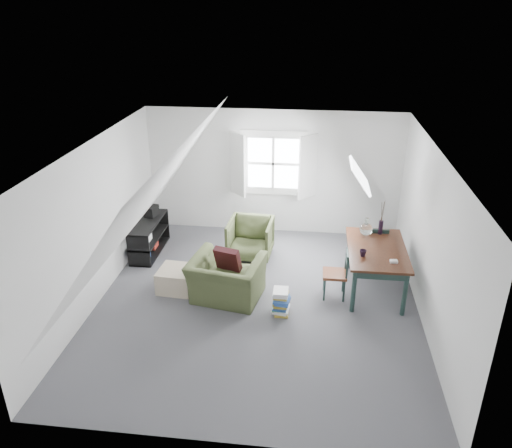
# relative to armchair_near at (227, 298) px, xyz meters

# --- Properties ---
(floor) EXTENTS (5.50, 5.50, 0.00)m
(floor) POSITION_rel_armchair_near_xyz_m (0.49, -0.08, 0.00)
(floor) COLOR #4C4C51
(floor) RESTS_ON ground
(ceiling) EXTENTS (5.50, 5.50, 0.00)m
(ceiling) POSITION_rel_armchair_near_xyz_m (0.49, -0.08, 2.50)
(ceiling) COLOR white
(ceiling) RESTS_ON wall_back
(wall_back) EXTENTS (5.00, 0.00, 5.00)m
(wall_back) POSITION_rel_armchair_near_xyz_m (0.49, 2.67, 1.25)
(wall_back) COLOR silver
(wall_back) RESTS_ON ground
(wall_front) EXTENTS (5.00, 0.00, 5.00)m
(wall_front) POSITION_rel_armchair_near_xyz_m (0.49, -2.83, 1.25)
(wall_front) COLOR silver
(wall_front) RESTS_ON ground
(wall_left) EXTENTS (0.00, 5.50, 5.50)m
(wall_left) POSITION_rel_armchair_near_xyz_m (-2.01, -0.08, 1.25)
(wall_left) COLOR silver
(wall_left) RESTS_ON ground
(wall_right) EXTENTS (0.00, 5.50, 5.50)m
(wall_right) POSITION_rel_armchair_near_xyz_m (2.99, -0.08, 1.25)
(wall_right) COLOR silver
(wall_right) RESTS_ON ground
(slope_left) EXTENTS (3.19, 5.50, 4.48)m
(slope_left) POSITION_rel_armchair_near_xyz_m (-1.06, -0.08, 1.78)
(slope_left) COLOR white
(slope_left) RESTS_ON wall_left
(slope_right) EXTENTS (3.19, 5.50, 4.48)m
(slope_right) POSITION_rel_armchair_near_xyz_m (2.04, -0.08, 1.78)
(slope_right) COLOR white
(slope_right) RESTS_ON wall_right
(dormer_window) EXTENTS (1.71, 0.35, 1.30)m
(dormer_window) POSITION_rel_armchair_near_xyz_m (0.49, 2.59, 1.45)
(dormer_window) COLOR white
(dormer_window) RESTS_ON wall_back
(skylight) EXTENTS (0.35, 0.75, 0.47)m
(skylight) POSITION_rel_armchair_near_xyz_m (2.04, 1.22, 1.75)
(skylight) COLOR white
(skylight) RESTS_ON slope_right
(armchair_near) EXTENTS (1.24, 1.13, 0.71)m
(armchair_near) POSITION_rel_armchair_near_xyz_m (0.00, 0.00, 0.00)
(armchair_near) COLOR #3E4729
(armchair_near) RESTS_ON floor
(armchair_far) EXTENTS (0.83, 0.85, 0.73)m
(armchair_far) POSITION_rel_armchair_near_xyz_m (0.19, 1.46, 0.00)
(armchair_far) COLOR #3E4729
(armchair_far) RESTS_ON floor
(throw_pillow) EXTENTS (0.46, 0.34, 0.42)m
(throw_pillow) POSITION_rel_armchair_near_xyz_m (0.00, 0.15, 0.63)
(throw_pillow) COLOR black
(throw_pillow) RESTS_ON armchair_near
(ottoman) EXTENTS (0.60, 0.60, 0.37)m
(ottoman) POSITION_rel_armchair_near_xyz_m (-0.87, 0.18, 0.19)
(ottoman) COLOR #B7A78D
(ottoman) RESTS_ON floor
(dining_table) EXTENTS (0.92, 1.53, 0.77)m
(dining_table) POSITION_rel_armchair_near_xyz_m (2.35, 0.55, 0.66)
(dining_table) COLOR #331B11
(dining_table) RESTS_ON floor
(demijohn) EXTENTS (0.22, 0.22, 0.31)m
(demijohn) POSITION_rel_armchair_near_xyz_m (2.20, 1.00, 0.89)
(demijohn) COLOR silver
(demijohn) RESTS_ON dining_table
(vase_twigs) EXTENTS (0.08, 0.08, 0.59)m
(vase_twigs) POSITION_rel_armchair_near_xyz_m (2.45, 1.10, 0.90)
(vase_twigs) COLOR black
(vase_twigs) RESTS_ON dining_table
(cup) EXTENTS (0.12, 0.12, 0.10)m
(cup) POSITION_rel_armchair_near_xyz_m (2.10, 0.25, 0.77)
(cup) COLOR black
(cup) RESTS_ON dining_table
(paper_box) EXTENTS (0.12, 0.08, 0.04)m
(paper_box) POSITION_rel_armchair_near_xyz_m (2.55, 0.10, 0.78)
(paper_box) COLOR white
(paper_box) RESTS_ON dining_table
(dining_chair_far) EXTENTS (0.40, 0.40, 0.85)m
(dining_chair_far) POSITION_rel_armchair_near_xyz_m (2.43, 1.26, 0.44)
(dining_chair_far) COLOR brown
(dining_chair_far) RESTS_ON floor
(dining_chair_near) EXTENTS (0.38, 0.38, 0.81)m
(dining_chair_near) POSITION_rel_armchair_near_xyz_m (1.73, 0.27, 0.42)
(dining_chair_near) COLOR brown
(dining_chair_near) RESTS_ON floor
(media_shelf) EXTENTS (0.41, 1.23, 0.63)m
(media_shelf) POSITION_rel_armchair_near_xyz_m (-1.73, 1.38, 0.28)
(media_shelf) COLOR black
(media_shelf) RESTS_ON floor
(electronics_box) EXTENTS (0.24, 0.30, 0.21)m
(electronics_box) POSITION_rel_armchair_near_xyz_m (-1.73, 1.68, 0.72)
(electronics_box) COLOR black
(electronics_box) RESTS_ON media_shelf
(magazine_stack) EXTENTS (0.29, 0.35, 0.39)m
(magazine_stack) POSITION_rel_armchair_near_xyz_m (0.89, -0.31, 0.20)
(magazine_stack) COLOR #B29933
(magazine_stack) RESTS_ON floor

